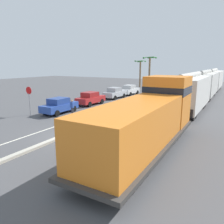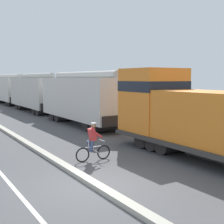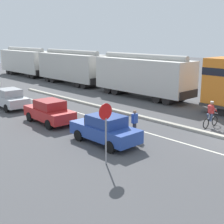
% 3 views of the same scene
% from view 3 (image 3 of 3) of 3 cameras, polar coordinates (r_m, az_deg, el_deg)
% --- Properties ---
extents(median_curb, '(0.36, 36.00, 0.16)m').
position_cam_3_polar(median_curb, '(21.79, 8.36, -1.62)').
color(median_curb, '#B2AD9E').
rests_on(median_curb, ground).
extents(lane_stripe, '(0.14, 36.00, 0.01)m').
position_cam_3_polar(lane_stripe, '(20.06, 4.04, -3.08)').
color(lane_stripe, silver).
rests_on(lane_stripe, ground).
extents(hopper_car_lead, '(2.90, 10.60, 4.18)m').
position_cam_3_polar(hopper_car_lead, '(30.18, 5.61, 6.59)').
color(hopper_car_lead, beige).
rests_on(hopper_car_lead, ground).
extents(hopper_car_middle, '(2.90, 10.60, 4.18)m').
position_cam_3_polar(hopper_car_middle, '(38.79, -7.45, 8.12)').
color(hopper_car_middle, beige).
rests_on(hopper_car_middle, ground).
extents(hopper_car_trailing, '(2.90, 10.60, 4.18)m').
position_cam_3_polar(hopper_car_trailing, '(48.67, -15.54, 8.86)').
color(hopper_car_trailing, silver).
rests_on(hopper_car_trailing, ground).
extents(parked_car_blue, '(1.87, 4.22, 1.62)m').
position_cam_3_polar(parked_car_blue, '(17.15, -1.28, -3.15)').
color(parked_car_blue, '#28479E').
rests_on(parked_car_blue, ground).
extents(parked_car_red, '(1.95, 4.26, 1.62)m').
position_cam_3_polar(parked_car_red, '(21.53, -11.40, 0.08)').
color(parked_car_red, red).
rests_on(parked_car_red, ground).
extents(parked_car_silver, '(1.97, 4.27, 1.62)m').
position_cam_3_polar(parked_car_silver, '(26.89, -18.25, 2.37)').
color(parked_car_silver, '#B7BABF').
rests_on(parked_car_silver, ground).
extents(cyclist, '(1.71, 0.48, 1.71)m').
position_cam_3_polar(cyclist, '(21.17, 17.61, -0.53)').
color(cyclist, black).
rests_on(cyclist, ground).
extents(stop_sign, '(0.76, 0.08, 2.88)m').
position_cam_3_polar(stop_sign, '(14.07, -1.18, -1.83)').
color(stop_sign, gray).
rests_on(stop_sign, ground).
extents(pedestrian_by_cars, '(0.34, 0.22, 1.62)m').
position_cam_3_polar(pedestrian_by_cars, '(18.26, 4.15, -2.04)').
color(pedestrian_by_cars, '#33333D').
rests_on(pedestrian_by_cars, ground).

